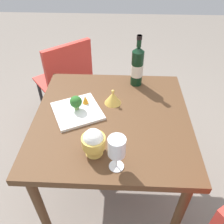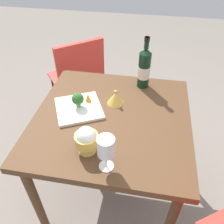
# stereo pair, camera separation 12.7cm
# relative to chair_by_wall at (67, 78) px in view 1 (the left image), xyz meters

# --- Properties ---
(ground_plane) EXTENTS (8.00, 8.00, 0.00)m
(ground_plane) POSITION_rel_chair_by_wall_xyz_m (0.69, 0.42, -0.53)
(ground_plane) COLOR gray
(dining_table) EXTENTS (0.86, 0.86, 0.73)m
(dining_table) POSITION_rel_chair_by_wall_xyz_m (0.69, 0.42, 0.11)
(dining_table) COLOR brown
(dining_table) RESTS_ON ground_plane
(chair_by_wall) EXTENTS (0.56, 0.56, 0.85)m
(chair_by_wall) POSITION_rel_chair_by_wall_xyz_m (0.00, 0.00, 0.00)
(chair_by_wall) COLOR red
(chair_by_wall) RESTS_ON ground_plane
(wine_bottle) EXTENTS (0.08, 0.08, 0.33)m
(wine_bottle) POSITION_rel_chair_by_wall_xyz_m (0.36, 0.56, 0.33)
(wine_bottle) COLOR black
(wine_bottle) RESTS_ON dining_table
(wine_glass) EXTENTS (0.08, 0.08, 0.18)m
(wine_glass) POSITION_rel_chair_by_wall_xyz_m (1.03, 0.45, 0.33)
(wine_glass) COLOR white
(wine_glass) RESTS_ON dining_table
(rice_bowl) EXTENTS (0.11, 0.11, 0.14)m
(rice_bowl) POSITION_rel_chair_by_wall_xyz_m (0.95, 0.34, 0.27)
(rice_bowl) COLOR gold
(rice_bowl) RESTS_ON dining_table
(rice_bowl_lid) EXTENTS (0.10, 0.10, 0.09)m
(rice_bowl_lid) POSITION_rel_chair_by_wall_xyz_m (0.57, 0.41, 0.23)
(rice_bowl_lid) COLOR gold
(rice_bowl_lid) RESTS_ON dining_table
(serving_plate) EXTENTS (0.33, 0.33, 0.02)m
(serving_plate) POSITION_rel_chair_by_wall_xyz_m (0.67, 0.22, 0.20)
(serving_plate) COLOR white
(serving_plate) RESTS_ON dining_table
(broccoli_floret) EXTENTS (0.07, 0.07, 0.09)m
(broccoli_floret) POSITION_rel_chair_by_wall_xyz_m (0.66, 0.21, 0.26)
(broccoli_floret) COLOR #729E4C
(broccoli_floret) RESTS_ON serving_plate
(carrot_garnish_left) EXTENTS (0.04, 0.04, 0.05)m
(carrot_garnish_left) POSITION_rel_chair_by_wall_xyz_m (0.60, 0.26, 0.24)
(carrot_garnish_left) COLOR orange
(carrot_garnish_left) RESTS_ON serving_plate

